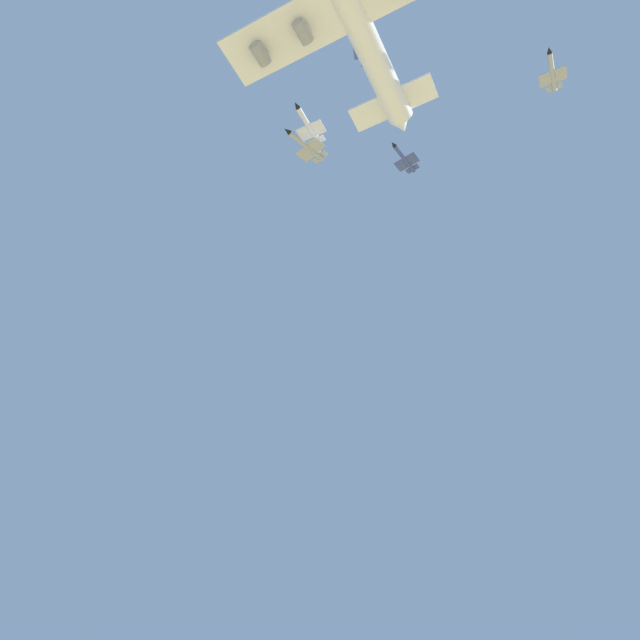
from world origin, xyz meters
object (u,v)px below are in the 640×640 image
(chase_jet_right_wing, at_px, (552,72))
(chase_jet_trailing, at_px, (404,159))
(chase_jet_lead, at_px, (309,126))
(chase_jet_high_escort, at_px, (366,44))
(chase_jet_left_wing, at_px, (306,146))

(chase_jet_right_wing, bearing_deg, chase_jet_trailing, -102.08)
(chase_jet_lead, distance_m, chase_jet_trailing, 45.37)
(chase_jet_lead, relative_size, chase_jet_right_wing, 0.99)
(chase_jet_trailing, height_order, chase_jet_high_escort, chase_jet_trailing)
(chase_jet_lead, height_order, chase_jet_high_escort, chase_jet_high_escort)
(chase_jet_lead, bearing_deg, chase_jet_left_wing, -143.40)
(chase_jet_trailing, bearing_deg, chase_jet_right_wing, 90.73)
(chase_jet_right_wing, distance_m, chase_jet_high_escort, 57.99)
(chase_jet_right_wing, relative_size, chase_jet_trailing, 1.04)
(chase_jet_lead, xyz_separation_m, chase_jet_right_wing, (-71.28, 20.18, 19.83))
(chase_jet_lead, relative_size, chase_jet_trailing, 1.03)
(chase_jet_high_escort, bearing_deg, chase_jet_right_wing, 110.49)
(chase_jet_left_wing, xyz_separation_m, chase_jet_high_escort, (-13.29, 21.64, 22.32))
(chase_jet_trailing, relative_size, chase_jet_high_escort, 0.89)
(chase_jet_left_wing, height_order, chase_jet_right_wing, chase_jet_right_wing)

